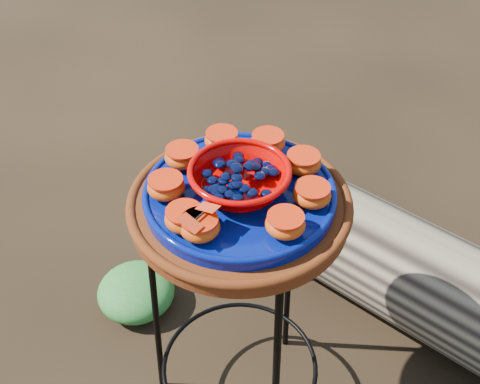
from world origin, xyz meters
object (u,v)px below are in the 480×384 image
Objects in this scene: terracotta_saucer at (240,206)px; driftwood_log at (464,302)px; plant_stand at (240,319)px; cobalt_plate at (240,195)px; red_bowl at (240,180)px.

driftwood_log is (0.38, 0.55, -0.56)m from terracotta_saucer.
driftwood_log is (0.38, 0.55, -0.19)m from plant_stand.
plant_stand is 0.40m from cobalt_plate.
red_bowl is (0.00, 0.00, 0.44)m from plant_stand.
cobalt_plate reaches higher than plant_stand.
plant_stand is 1.60× the size of terracotta_saucer.
cobalt_plate is 0.89m from driftwood_log.
red_bowl is at bearing 0.00° from terracotta_saucer.
plant_stand reaches higher than driftwood_log.
terracotta_saucer is 1.17× the size of cobalt_plate.
red_bowl reaches higher than terracotta_saucer.
cobalt_plate is at bearing 0.00° from red_bowl.
cobalt_plate is at bearing -124.59° from driftwood_log.
driftwood_log is (0.38, 0.55, -0.63)m from red_bowl.
red_bowl is at bearing 0.00° from plant_stand.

